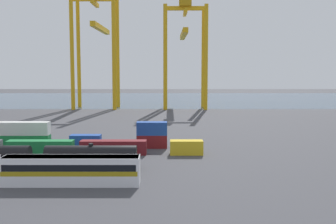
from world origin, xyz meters
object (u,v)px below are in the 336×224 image
object	(u,v)px
shipping_container_2	(38,148)
gantry_crane_west	(95,37)
shipping_container_10	(150,141)
shipping_container_7	(17,141)
gantry_crane_central	(183,42)

from	to	relation	value
shipping_container_2	gantry_crane_west	size ratio (longest dim) A/B	0.26
shipping_container_10	shipping_container_7	bearing A→B (deg)	180.00
gantry_crane_west	gantry_crane_central	xyz separation A→B (m)	(35.48, 0.35, -1.92)
shipping_container_7	shipping_container_10	size ratio (longest dim) A/B	2.00
shipping_container_2	shipping_container_10	size ratio (longest dim) A/B	2.00
gantry_crane_west	shipping_container_2	bearing A→B (deg)	-86.79
shipping_container_2	shipping_container_7	xyz separation A→B (m)	(-6.26, 6.52, 0.00)
shipping_container_7	gantry_crane_west	bearing A→B (deg)	89.34
shipping_container_7	gantry_crane_central	xyz separation A→B (m)	(36.49, 87.41, 25.22)
gantry_crane_west	gantry_crane_central	world-z (taller)	gantry_crane_west
shipping_container_7	gantry_crane_central	size ratio (longest dim) A/B	0.28
shipping_container_2	gantry_crane_central	distance (m)	101.84
gantry_crane_central	shipping_container_7	bearing A→B (deg)	-112.66
shipping_container_7	gantry_crane_central	world-z (taller)	gantry_crane_central
shipping_container_2	gantry_crane_central	bearing A→B (deg)	72.16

